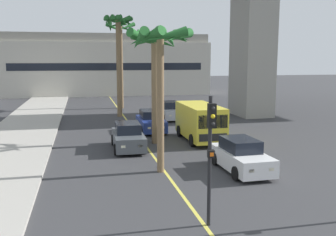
{
  "coord_description": "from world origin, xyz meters",
  "views": [
    {
      "loc": [
        -3.72,
        -2.57,
        5.34
      ],
      "look_at": [
        0.0,
        14.0,
        2.69
      ],
      "focal_mm": 41.04,
      "sensor_mm": 36.0,
      "label": 1
    }
  ],
  "objects_px": {
    "car_queue_second": "(241,156)",
    "palm_tree_farthest_median": "(155,58)",
    "car_queue_third": "(151,122)",
    "car_queue_fourth": "(170,111)",
    "palm_tree_near_median": "(118,39)",
    "palm_tree_mid_median": "(121,42)",
    "palm_tree_far_median": "(160,50)",
    "car_queue_front": "(128,137)",
    "traffic_light_median_near": "(211,144)",
    "delivery_van": "(200,121)"
  },
  "relations": [
    {
      "from": "car_queue_second",
      "to": "palm_tree_farthest_median",
      "type": "distance_m",
      "value": 8.81
    },
    {
      "from": "car_queue_third",
      "to": "car_queue_fourth",
      "type": "relative_size",
      "value": 1.0
    },
    {
      "from": "palm_tree_near_median",
      "to": "palm_tree_mid_median",
      "type": "height_order",
      "value": "palm_tree_near_median"
    },
    {
      "from": "car_queue_fourth",
      "to": "palm_tree_near_median",
      "type": "bearing_deg",
      "value": 148.27
    },
    {
      "from": "car_queue_second",
      "to": "palm_tree_far_median",
      "type": "relative_size",
      "value": 0.61
    },
    {
      "from": "car_queue_fourth",
      "to": "palm_tree_far_median",
      "type": "distance_m",
      "value": 16.75
    },
    {
      "from": "car_queue_second",
      "to": "palm_tree_near_median",
      "type": "xyz_separation_m",
      "value": [
        -3.94,
        18.78,
        6.38
      ]
    },
    {
      "from": "car_queue_third",
      "to": "car_queue_second",
      "type": "bearing_deg",
      "value": -77.48
    },
    {
      "from": "palm_tree_mid_median",
      "to": "palm_tree_far_median",
      "type": "height_order",
      "value": "palm_tree_mid_median"
    },
    {
      "from": "car_queue_front",
      "to": "traffic_light_median_near",
      "type": "distance_m",
      "value": 11.43
    },
    {
      "from": "car_queue_fourth",
      "to": "palm_tree_mid_median",
      "type": "bearing_deg",
      "value": 111.75
    },
    {
      "from": "car_queue_third",
      "to": "car_queue_fourth",
      "type": "xyz_separation_m",
      "value": [
        2.69,
        5.29,
        0.0
      ]
    },
    {
      "from": "car_queue_fourth",
      "to": "palm_tree_near_median",
      "type": "relative_size",
      "value": 0.45
    },
    {
      "from": "delivery_van",
      "to": "traffic_light_median_near",
      "type": "relative_size",
      "value": 1.25
    },
    {
      "from": "traffic_light_median_near",
      "to": "car_queue_second",
      "type": "bearing_deg",
      "value": 58.0
    },
    {
      "from": "car_queue_front",
      "to": "palm_tree_far_median",
      "type": "distance_m",
      "value": 7.1
    },
    {
      "from": "car_queue_third",
      "to": "car_queue_fourth",
      "type": "distance_m",
      "value": 5.94
    },
    {
      "from": "car_queue_front",
      "to": "delivery_van",
      "type": "distance_m",
      "value": 5.08
    },
    {
      "from": "delivery_van",
      "to": "car_queue_fourth",
      "type": "bearing_deg",
      "value": 89.16
    },
    {
      "from": "car_queue_second",
      "to": "palm_tree_far_median",
      "type": "height_order",
      "value": "palm_tree_far_median"
    },
    {
      "from": "traffic_light_median_near",
      "to": "palm_tree_near_median",
      "type": "height_order",
      "value": "palm_tree_near_median"
    },
    {
      "from": "car_queue_third",
      "to": "delivery_van",
      "type": "bearing_deg",
      "value": -56.55
    },
    {
      "from": "car_queue_fourth",
      "to": "palm_tree_near_median",
      "type": "height_order",
      "value": "palm_tree_near_median"
    },
    {
      "from": "palm_tree_far_median",
      "to": "delivery_van",
      "type": "bearing_deg",
      "value": 58.24
    },
    {
      "from": "delivery_van",
      "to": "palm_tree_mid_median",
      "type": "height_order",
      "value": "palm_tree_mid_median"
    },
    {
      "from": "car_queue_third",
      "to": "traffic_light_median_near",
      "type": "xyz_separation_m",
      "value": [
        -1.02,
        -16.4,
        1.99
      ]
    },
    {
      "from": "traffic_light_median_near",
      "to": "palm_tree_far_median",
      "type": "relative_size",
      "value": 0.62
    },
    {
      "from": "palm_tree_mid_median",
      "to": "palm_tree_farthest_median",
      "type": "distance_m",
      "value": 17.91
    },
    {
      "from": "car_queue_fourth",
      "to": "traffic_light_median_near",
      "type": "height_order",
      "value": "traffic_light_median_near"
    },
    {
      "from": "car_queue_front",
      "to": "car_queue_second",
      "type": "bearing_deg",
      "value": -50.21
    },
    {
      "from": "palm_tree_farthest_median",
      "to": "car_queue_second",
      "type": "bearing_deg",
      "value": -67.67
    },
    {
      "from": "car_queue_second",
      "to": "car_queue_third",
      "type": "height_order",
      "value": "same"
    },
    {
      "from": "car_queue_front",
      "to": "car_queue_fourth",
      "type": "relative_size",
      "value": 1.01
    },
    {
      "from": "car_queue_front",
      "to": "traffic_light_median_near",
      "type": "relative_size",
      "value": 0.98
    },
    {
      "from": "palm_tree_near_median",
      "to": "palm_tree_farthest_median",
      "type": "relative_size",
      "value": 1.31
    },
    {
      "from": "car_queue_fourth",
      "to": "palm_tree_far_median",
      "type": "xyz_separation_m",
      "value": [
        -4.04,
        -15.47,
        4.99
      ]
    },
    {
      "from": "car_queue_third",
      "to": "palm_tree_mid_median",
      "type": "xyz_separation_m",
      "value": [
        -0.72,
        13.86,
        6.33
      ]
    },
    {
      "from": "palm_tree_far_median",
      "to": "car_queue_second",
      "type": "bearing_deg",
      "value": -10.66
    },
    {
      "from": "car_queue_third",
      "to": "palm_tree_near_median",
      "type": "relative_size",
      "value": 0.45
    },
    {
      "from": "palm_tree_far_median",
      "to": "car_queue_fourth",
      "type": "bearing_deg",
      "value": 75.37
    },
    {
      "from": "delivery_van",
      "to": "palm_tree_near_median",
      "type": "xyz_separation_m",
      "value": [
        -4.08,
        11.77,
        5.81
      ]
    },
    {
      "from": "car_queue_fourth",
      "to": "delivery_van",
      "type": "distance_m",
      "value": 9.18
    },
    {
      "from": "car_queue_second",
      "to": "palm_tree_mid_median",
      "type": "height_order",
      "value": "palm_tree_mid_median"
    },
    {
      "from": "car_queue_second",
      "to": "palm_tree_farthest_median",
      "type": "height_order",
      "value": "palm_tree_farthest_median"
    },
    {
      "from": "palm_tree_farthest_median",
      "to": "palm_tree_mid_median",
      "type": "bearing_deg",
      "value": 90.97
    },
    {
      "from": "car_queue_front",
      "to": "palm_tree_mid_median",
      "type": "bearing_deg",
      "value": 85.27
    },
    {
      "from": "car_queue_fourth",
      "to": "delivery_van",
      "type": "xyz_separation_m",
      "value": [
        -0.13,
        -9.16,
        0.57
      ]
    },
    {
      "from": "car_queue_third",
      "to": "delivery_van",
      "type": "distance_m",
      "value": 4.68
    },
    {
      "from": "car_queue_front",
      "to": "car_queue_third",
      "type": "bearing_deg",
      "value": 66.19
    },
    {
      "from": "car_queue_front",
      "to": "palm_tree_far_median",
      "type": "bearing_deg",
      "value": -79.07
    }
  ]
}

